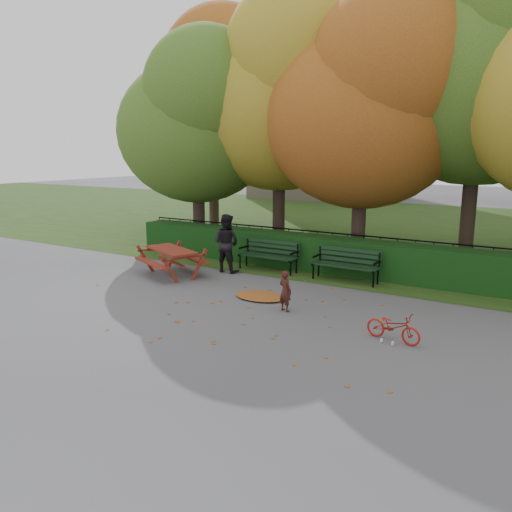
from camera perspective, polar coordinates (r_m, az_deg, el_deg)
The scene contains 18 objects.
ground at distance 11.08m, azimuth -2.15°, elevation -6.30°, with size 90.00×90.00×0.00m, color slate.
grass_strip at distance 23.76m, azimuth 16.77°, elevation 3.08°, with size 90.00×90.00×0.00m, color #1F3C13.
building_left at distance 38.01m, azimuth 8.54°, elevation 17.95°, with size 10.00×7.00×15.00m, color tan.
hedge at distance 14.79m, azimuth 7.46°, elevation 0.29°, with size 13.00×0.90×1.00m, color black.
iron_fence at distance 15.51m, azimuth 8.66°, elevation 0.93°, with size 14.00×0.04×1.02m.
tree_a at distance 18.11m, azimuth -6.43°, elevation 15.23°, with size 5.88×5.60×7.48m.
tree_b at distance 17.68m, azimuth 3.39°, elevation 18.23°, with size 6.72×6.40×8.79m.
tree_c at distance 15.61m, azimuth 13.10°, elevation 16.65°, with size 6.30×6.00×8.00m.
tree_d at distance 16.32m, azimuth 25.66°, elevation 19.71°, with size 7.14×6.80×9.58m.
tree_f at distance 22.29m, azimuth -4.65°, elevation 17.66°, with size 6.93×6.60×9.19m.
bench_left at distance 14.66m, azimuth 1.54°, elevation 0.36°, with size 1.80×0.57×0.88m.
bench_right at distance 13.66m, azimuth 10.32°, elevation -0.70°, with size 1.80×0.57×0.88m.
picnic_table at distance 14.20m, azimuth -9.65°, elevation 0.13°, with size 2.23×2.04×0.88m.
leaf_pile at distance 12.02m, azimuth 0.48°, elevation -4.59°, with size 1.27×0.88×0.09m, color maroon.
leaf_scatter at distance 11.32m, azimuth -1.31°, elevation -5.86°, with size 9.00×5.70×0.01m, color maroon, non-canonical shape.
child at distance 10.96m, azimuth 3.36°, elevation -4.01°, with size 0.33×0.22×0.92m, color #3D1913.
adult at distance 14.45m, azimuth -3.42°, elevation 1.48°, with size 0.82×0.64×1.69m, color black.
bicycle at distance 9.65m, azimuth 15.42°, elevation -7.80°, with size 0.37×1.06×0.56m, color #A91B0F.
Camera 1 is at (5.80, -8.78, 3.48)m, focal length 35.00 mm.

